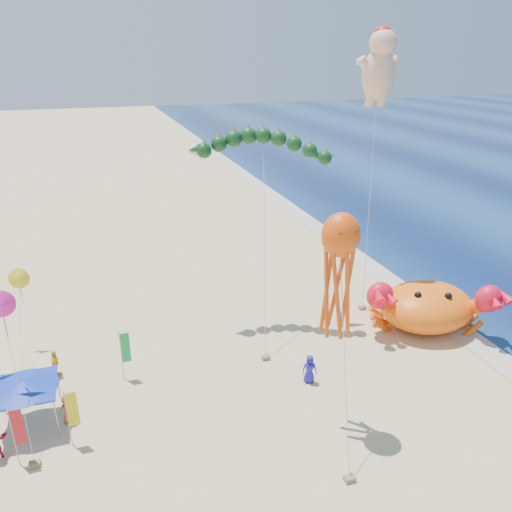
{
  "coord_description": "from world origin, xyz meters",
  "views": [
    {
      "loc": [
        -10.8,
        -24.14,
        17.86
      ],
      "look_at": [
        -2.0,
        2.0,
        6.5
      ],
      "focal_mm": 35.0,
      "sensor_mm": 36.0,
      "label": 1
    }
  ],
  "objects_px": {
    "crab_inflatable": "(428,305)",
    "cherub_kite": "(380,65)",
    "dragon_kite": "(262,150)",
    "octopus_kite": "(339,266)",
    "canopy_blue": "(23,385)"
  },
  "relations": [
    {
      "from": "crab_inflatable",
      "to": "cherub_kite",
      "type": "height_order",
      "value": "cherub_kite"
    },
    {
      "from": "dragon_kite",
      "to": "octopus_kite",
      "type": "xyz_separation_m",
      "value": [
        -0.21,
        -11.47,
        -3.33
      ]
    },
    {
      "from": "crab_inflatable",
      "to": "canopy_blue",
      "type": "bearing_deg",
      "value": -175.93
    },
    {
      "from": "dragon_kite",
      "to": "canopy_blue",
      "type": "height_order",
      "value": "dragon_kite"
    },
    {
      "from": "octopus_kite",
      "to": "canopy_blue",
      "type": "relative_size",
      "value": 3.33
    },
    {
      "from": "octopus_kite",
      "to": "cherub_kite",
      "type": "bearing_deg",
      "value": 54.16
    },
    {
      "from": "crab_inflatable",
      "to": "octopus_kite",
      "type": "distance_m",
      "value": 14.02
    },
    {
      "from": "cherub_kite",
      "to": "canopy_blue",
      "type": "distance_m",
      "value": 28.37
    },
    {
      "from": "crab_inflatable",
      "to": "octopus_kite",
      "type": "height_order",
      "value": "octopus_kite"
    },
    {
      "from": "cherub_kite",
      "to": "crab_inflatable",
      "type": "bearing_deg",
      "value": -69.35
    },
    {
      "from": "crab_inflatable",
      "to": "canopy_blue",
      "type": "relative_size",
      "value": 2.62
    },
    {
      "from": "crab_inflatable",
      "to": "canopy_blue",
      "type": "distance_m",
      "value": 25.39
    },
    {
      "from": "dragon_kite",
      "to": "octopus_kite",
      "type": "height_order",
      "value": "dragon_kite"
    },
    {
      "from": "crab_inflatable",
      "to": "cherub_kite",
      "type": "distance_m",
      "value": 16.37
    },
    {
      "from": "crab_inflatable",
      "to": "dragon_kite",
      "type": "xyz_separation_m",
      "value": [
        -10.28,
        5.29,
        10.28
      ]
    }
  ]
}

